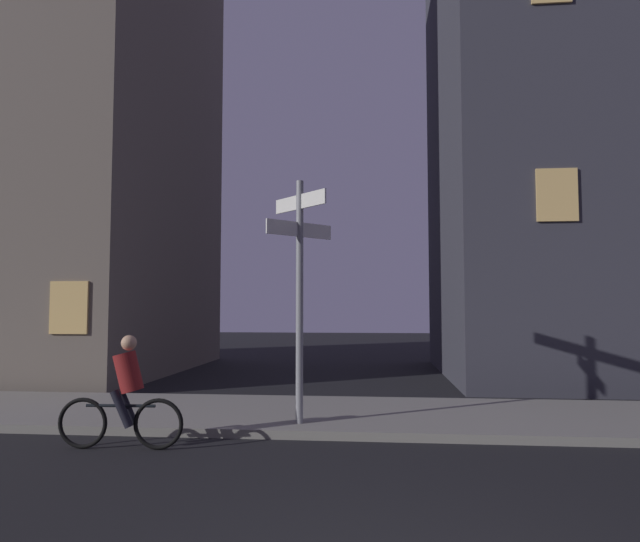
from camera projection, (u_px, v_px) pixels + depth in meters
sidewalk_kerb at (384, 416)px, 10.02m from camera, size 40.00×3.35×0.14m
signpost at (300, 279)px, 9.20m from camera, size 0.96×0.96×3.96m
cyclist at (124, 396)px, 7.98m from camera, size 1.82×0.34×1.61m
building_left_block at (44, 114)px, 18.15m from camera, size 9.23×9.33×16.49m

